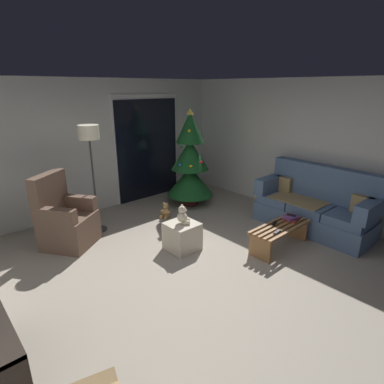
{
  "coord_description": "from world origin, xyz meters",
  "views": [
    {
      "loc": [
        -2.55,
        -2.57,
        2.35
      ],
      "look_at": [
        0.4,
        0.7,
        0.85
      ],
      "focal_mm": 29.17,
      "sensor_mm": 36.0,
      "label": 1
    }
  ],
  "objects_px": {
    "armchair": "(66,221)",
    "ottoman": "(182,236)",
    "book_stack": "(291,218)",
    "christmas_tree": "(190,164)",
    "coffee_table": "(280,233)",
    "remote_black": "(275,223)",
    "remote_graphite": "(277,232)",
    "teddy_bear_cream": "(183,216)",
    "teddy_bear_honey_by_tree": "(166,211)",
    "floor_lamp": "(90,143)",
    "couch": "(315,207)",
    "cell_phone": "(291,215)"
  },
  "relations": [
    {
      "from": "remote_black",
      "to": "remote_graphite",
      "type": "height_order",
      "value": "same"
    },
    {
      "from": "armchair",
      "to": "ottoman",
      "type": "xyz_separation_m",
      "value": [
        1.23,
        -1.31,
        -0.19
      ]
    },
    {
      "from": "book_stack",
      "to": "couch",
      "type": "bearing_deg",
      "value": -0.71
    },
    {
      "from": "coffee_table",
      "to": "remote_graphite",
      "type": "xyz_separation_m",
      "value": [
        -0.25,
        -0.1,
        0.13
      ]
    },
    {
      "from": "coffee_table",
      "to": "book_stack",
      "type": "relative_size",
      "value": 4.53
    },
    {
      "from": "book_stack",
      "to": "cell_phone",
      "type": "relative_size",
      "value": 1.69
    },
    {
      "from": "coffee_table",
      "to": "floor_lamp",
      "type": "height_order",
      "value": "floor_lamp"
    },
    {
      "from": "christmas_tree",
      "to": "armchair",
      "type": "relative_size",
      "value": 1.73
    },
    {
      "from": "remote_black",
      "to": "armchair",
      "type": "bearing_deg",
      "value": 25.92
    },
    {
      "from": "floor_lamp",
      "to": "teddy_bear_honey_by_tree",
      "type": "bearing_deg",
      "value": -15.09
    },
    {
      "from": "armchair",
      "to": "ottoman",
      "type": "distance_m",
      "value": 1.81
    },
    {
      "from": "coffee_table",
      "to": "teddy_bear_cream",
      "type": "relative_size",
      "value": 3.86
    },
    {
      "from": "couch",
      "to": "book_stack",
      "type": "bearing_deg",
      "value": 179.29
    },
    {
      "from": "remote_black",
      "to": "armchair",
      "type": "relative_size",
      "value": 0.14
    },
    {
      "from": "christmas_tree",
      "to": "floor_lamp",
      "type": "xyz_separation_m",
      "value": [
        -2.01,
        0.11,
        0.64
      ]
    },
    {
      "from": "couch",
      "to": "teddy_bear_cream",
      "type": "height_order",
      "value": "couch"
    },
    {
      "from": "remote_graphite",
      "to": "floor_lamp",
      "type": "xyz_separation_m",
      "value": [
        -1.53,
        2.52,
        1.13
      ]
    },
    {
      "from": "coffee_table",
      "to": "christmas_tree",
      "type": "bearing_deg",
      "value": 84.37
    },
    {
      "from": "couch",
      "to": "teddy_bear_honey_by_tree",
      "type": "relative_size",
      "value": 6.84
    },
    {
      "from": "cell_phone",
      "to": "teddy_bear_cream",
      "type": "height_order",
      "value": "teddy_bear_cream"
    },
    {
      "from": "cell_phone",
      "to": "teddy_bear_honey_by_tree",
      "type": "bearing_deg",
      "value": 97.86
    },
    {
      "from": "coffee_table",
      "to": "teddy_bear_honey_by_tree",
      "type": "distance_m",
      "value": 2.18
    },
    {
      "from": "floor_lamp",
      "to": "remote_black",
      "type": "bearing_deg",
      "value": -52.8
    },
    {
      "from": "teddy_bear_cream",
      "to": "teddy_bear_honey_by_tree",
      "type": "height_order",
      "value": "teddy_bear_cream"
    },
    {
      "from": "remote_graphite",
      "to": "armchair",
      "type": "height_order",
      "value": "armchair"
    },
    {
      "from": "couch",
      "to": "armchair",
      "type": "relative_size",
      "value": 1.73
    },
    {
      "from": "couch",
      "to": "teddy_bear_honey_by_tree",
      "type": "distance_m",
      "value": 2.66
    },
    {
      "from": "armchair",
      "to": "book_stack",
      "type": "bearing_deg",
      "value": -40.48
    },
    {
      "from": "christmas_tree",
      "to": "floor_lamp",
      "type": "relative_size",
      "value": 1.09
    },
    {
      "from": "christmas_tree",
      "to": "remote_graphite",
      "type": "bearing_deg",
      "value": -101.24
    },
    {
      "from": "teddy_bear_cream",
      "to": "floor_lamp",
      "type": "bearing_deg",
      "value": 114.0
    },
    {
      "from": "floor_lamp",
      "to": "ottoman",
      "type": "bearing_deg",
      "value": -66.17
    },
    {
      "from": "armchair",
      "to": "remote_graphite",
      "type": "bearing_deg",
      "value": -48.25
    },
    {
      "from": "book_stack",
      "to": "christmas_tree",
      "type": "bearing_deg",
      "value": 91.57
    },
    {
      "from": "christmas_tree",
      "to": "armchair",
      "type": "height_order",
      "value": "christmas_tree"
    },
    {
      "from": "remote_graphite",
      "to": "book_stack",
      "type": "height_order",
      "value": "book_stack"
    },
    {
      "from": "remote_black",
      "to": "ottoman",
      "type": "distance_m",
      "value": 1.42
    },
    {
      "from": "couch",
      "to": "remote_black",
      "type": "relative_size",
      "value": 12.51
    },
    {
      "from": "remote_graphite",
      "to": "book_stack",
      "type": "bearing_deg",
      "value": 92.6
    },
    {
      "from": "couch",
      "to": "remote_graphite",
      "type": "distance_m",
      "value": 1.27
    },
    {
      "from": "teddy_bear_cream",
      "to": "remote_black",
      "type": "bearing_deg",
      "value": -37.54
    },
    {
      "from": "couch",
      "to": "teddy_bear_honey_by_tree",
      "type": "height_order",
      "value": "couch"
    },
    {
      "from": "coffee_table",
      "to": "teddy_bear_honey_by_tree",
      "type": "height_order",
      "value": "coffee_table"
    },
    {
      "from": "cell_phone",
      "to": "ottoman",
      "type": "xyz_separation_m",
      "value": [
        -1.44,
        0.94,
        -0.23
      ]
    },
    {
      "from": "remote_graphite",
      "to": "floor_lamp",
      "type": "relative_size",
      "value": 0.09
    },
    {
      "from": "remote_black",
      "to": "remote_graphite",
      "type": "distance_m",
      "value": 0.3
    },
    {
      "from": "remote_graphite",
      "to": "christmas_tree",
      "type": "height_order",
      "value": "christmas_tree"
    },
    {
      "from": "remote_graphite",
      "to": "ottoman",
      "type": "bearing_deg",
      "value": -148.1
    },
    {
      "from": "cell_phone",
      "to": "ottoman",
      "type": "distance_m",
      "value": 1.73
    },
    {
      "from": "ottoman",
      "to": "teddy_bear_cream",
      "type": "relative_size",
      "value": 1.54
    }
  ]
}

